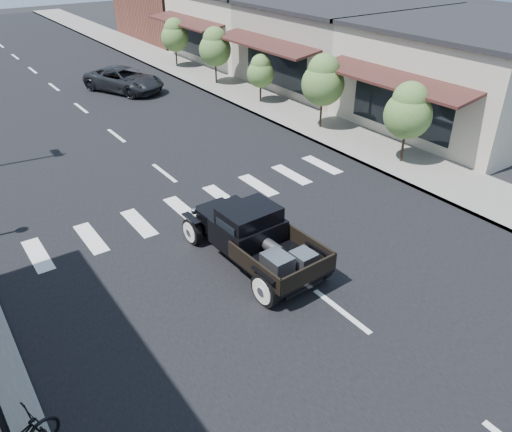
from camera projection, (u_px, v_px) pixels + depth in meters
ground at (270, 256)px, 14.71m from camera, size 120.00×120.00×0.00m
road at (94, 118)px, 25.30m from camera, size 14.00×80.00×0.02m
road_markings at (134, 150)px, 21.78m from camera, size 12.00×60.00×0.06m
sidewalk_right at (234, 90)px, 29.52m from camera, size 3.00×80.00×0.15m
storefront_near at (472, 76)px, 23.90m from camera, size 10.00×9.00×4.50m
storefront_mid at (341, 45)px, 30.26m from camera, size 10.00×9.00×4.50m
storefront_far at (256, 24)px, 36.62m from camera, size 10.00×9.00×4.50m
small_tree_a at (406, 124)px, 19.58m from camera, size 1.87×1.87×3.12m
small_tree_b at (322, 93)px, 23.02m from camera, size 1.97×1.97×3.29m
small_tree_c at (261, 79)px, 26.69m from camera, size 1.46×1.46×2.43m
small_tree_d at (215, 56)px, 29.78m from camera, size 1.90×1.90×3.17m
small_tree_e at (175, 43)px, 33.49m from camera, size 1.81×1.81×3.02m
hotrod_pickup at (254, 236)px, 14.08m from camera, size 2.49×5.00×1.70m
second_car at (124, 80)px, 29.13m from camera, size 4.08×5.42×1.37m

